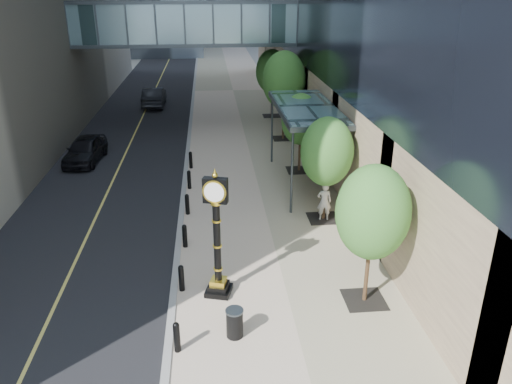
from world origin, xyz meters
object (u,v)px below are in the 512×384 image
trash_bin (235,324)px  street_clock (217,244)px  car_far (154,97)px  pedestrian (324,201)px  car_near (85,149)px

trash_bin → street_clock: bearing=100.3°
trash_bin → car_far: (-5.37, 32.23, 0.34)m
street_clock → trash_bin: 2.86m
pedestrian → car_near: 15.89m
trash_bin → car_far: bearing=99.5°
car_near → trash_bin: bearing=-59.9°
pedestrian → car_near: (-12.72, 9.52, -0.18)m
car_near → car_far: car_far is taller
car_near → car_far: 15.11m
street_clock → trash_bin: (0.43, -2.38, -1.52)m
pedestrian → car_near: pedestrian is taller
pedestrian → car_near: size_ratio=0.40×
street_clock → car_far: size_ratio=0.90×
street_clock → pedestrian: size_ratio=2.49×
street_clock → car_near: street_clock is taller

